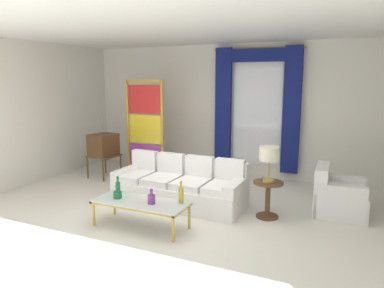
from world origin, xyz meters
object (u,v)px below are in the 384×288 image
object	(u,v)px
round_side_table	(268,196)
peacock_figurine	(149,174)
couch_white_long	(181,187)
bottle_blue_decanter	(118,194)
vintage_tv	(103,146)
coffee_table	(141,203)
bottle_ruby_flask	(151,198)
armchair_white	(337,197)
bottle_crystal_tall	(181,194)
stained_glass_divider	(145,131)
table_lamp_brass	(269,155)
bottle_amber_squat	(118,187)

from	to	relation	value
round_side_table	peacock_figurine	bearing A→B (deg)	162.76
couch_white_long	bottle_blue_decanter	xyz separation A→B (m)	(-0.46, -1.26, 0.17)
round_side_table	vintage_tv	bearing A→B (deg)	167.47
coffee_table	bottle_ruby_flask	size ratio (longest dim) A/B	6.27
peacock_figurine	coffee_table	bearing A→B (deg)	-61.58
vintage_tv	armchair_white	size ratio (longest dim) A/B	1.59
armchair_white	couch_white_long	bearing A→B (deg)	-166.80
armchair_white	peacock_figurine	size ratio (longest dim) A/B	1.41
couch_white_long	bottle_crystal_tall	bearing A→B (deg)	-63.51
armchair_white	bottle_crystal_tall	bearing A→B (deg)	-141.43
couch_white_long	round_side_table	world-z (taller)	couch_white_long
stained_glass_divider	round_side_table	world-z (taller)	stained_glass_divider
couch_white_long	vintage_tv	size ratio (longest dim) A/B	1.75
bottle_ruby_flask	peacock_figurine	bearing A→B (deg)	122.30
peacock_figurine	vintage_tv	bearing A→B (deg)	178.79
coffee_table	bottle_ruby_flask	distance (m)	0.23
bottle_ruby_flask	coffee_table	bearing A→B (deg)	172.66
bottle_ruby_flask	armchair_white	xyz separation A→B (m)	(2.44, 1.87, -0.20)
bottle_crystal_tall	bottle_ruby_flask	world-z (taller)	bottle_crystal_tall
bottle_ruby_flask	table_lamp_brass	xyz separation A→B (m)	(1.43, 1.22, 0.54)
bottle_crystal_tall	bottle_blue_decanter	bearing A→B (deg)	-167.32
coffee_table	bottle_crystal_tall	bearing A→B (deg)	18.52
bottle_ruby_flask	round_side_table	xyz separation A→B (m)	(1.43, 1.22, -0.13)
couch_white_long	coffee_table	xyz separation A→B (m)	(-0.06, -1.23, 0.07)
bottle_blue_decanter	bottle_amber_squat	world-z (taller)	bottle_amber_squat
couch_white_long	round_side_table	xyz separation A→B (m)	(1.58, -0.04, 0.05)
coffee_table	round_side_table	world-z (taller)	round_side_table
bottle_crystal_tall	round_side_table	xyz separation A→B (m)	(1.06, 1.00, -0.19)
bottle_blue_decanter	bottle_amber_squat	distance (m)	0.24
bottle_crystal_tall	peacock_figurine	size ratio (longest dim) A/B	0.56
coffee_table	bottle_ruby_flask	world-z (taller)	bottle_ruby_flask
bottle_ruby_flask	peacock_figurine	world-z (taller)	bottle_ruby_flask
bottle_blue_decanter	round_side_table	bearing A→B (deg)	31.00
armchair_white	stained_glass_divider	size ratio (longest dim) A/B	0.39
couch_white_long	bottle_crystal_tall	world-z (taller)	couch_white_long
couch_white_long	table_lamp_brass	world-z (taller)	table_lamp_brass
couch_white_long	armchair_white	xyz separation A→B (m)	(2.58, 0.61, -0.02)
bottle_crystal_tall	peacock_figurine	distance (m)	2.53
couch_white_long	armchair_white	distance (m)	2.65
stained_glass_divider	round_side_table	size ratio (longest dim) A/B	3.70
bottle_crystal_tall	table_lamp_brass	xyz separation A→B (m)	(1.06, 1.00, 0.48)
armchair_white	bottle_ruby_flask	bearing A→B (deg)	-142.59
bottle_blue_decanter	table_lamp_brass	xyz separation A→B (m)	(2.03, 1.22, 0.55)
bottle_ruby_flask	vintage_tv	distance (m)	3.29
bottle_amber_squat	armchair_white	distance (m)	3.60
bottle_amber_squat	stained_glass_divider	world-z (taller)	stained_glass_divider
bottle_ruby_flask	round_side_table	distance (m)	1.89
table_lamp_brass	bottle_blue_decanter	bearing A→B (deg)	-149.00
bottle_ruby_flask	peacock_figurine	xyz separation A→B (m)	(-1.31, 2.08, -0.27)
coffee_table	table_lamp_brass	xyz separation A→B (m)	(1.64, 1.20, 0.65)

